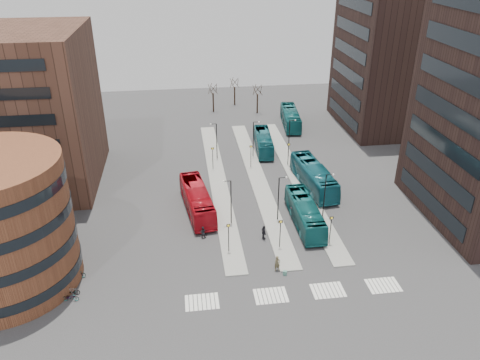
{
  "coord_description": "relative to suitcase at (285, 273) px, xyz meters",
  "views": [
    {
      "loc": [
        -9.02,
        -32.15,
        32.18
      ],
      "look_at": [
        -1.97,
        20.29,
        5.0
      ],
      "focal_mm": 35.0,
      "sensor_mm": 36.0,
      "label": 1
    }
  ],
  "objects": [
    {
      "name": "commuter_b",
      "position": [
        -1.07,
        7.05,
        0.66
      ],
      "size": [
        0.7,
        1.15,
        1.84
      ],
      "primitive_type": "imported",
      "rotation": [
        0.0,
        0.0,
        1.82
      ],
      "color": "black",
      "rests_on": "ground"
    },
    {
      "name": "sign_poles",
      "position": [
        0.45,
        15.94,
        2.15
      ],
      "size": [
        12.45,
        22.12,
        3.65
      ],
      "color": "black",
      "rests_on": "ground"
    },
    {
      "name": "bicycle_near",
      "position": [
        -22.15,
        -1.13,
        0.18
      ],
      "size": [
        1.72,
        0.75,
        0.87
      ],
      "primitive_type": "imported",
      "rotation": [
        0.0,
        0.0,
        1.47
      ],
      "color": "gray",
      "rests_on": "ground"
    },
    {
      "name": "island_right",
      "position": [
        6.85,
        22.94,
        -0.18
      ],
      "size": [
        2.5,
        45.0,
        0.15
      ],
      "primitive_type": "cube",
      "color": "gray",
      "rests_on": "ground"
    },
    {
      "name": "tower_far",
      "position": [
        30.83,
        42.94,
        14.74
      ],
      "size": [
        20.12,
        20.0,
        30.0
      ],
      "color": "black",
      "rests_on": "ground"
    },
    {
      "name": "bare_trees",
      "position": [
        1.51,
        55.61,
        2.47
      ],
      "size": [
        10.97,
        8.14,
        5.9
      ],
      "color": "black",
      "rests_on": "ground"
    },
    {
      "name": "red_bus",
      "position": [
        -8.65,
        14.73,
        1.43
      ],
      "size": [
        4.44,
        12.4,
        3.38
      ],
      "primitive_type": "imported",
      "rotation": [
        0.0,
        0.0,
        0.13
      ],
      "color": "#B00D19",
      "rests_on": "ground"
    },
    {
      "name": "bicycle_mid",
      "position": [
        -22.15,
        -0.23,
        0.21
      ],
      "size": [
        1.59,
        0.57,
        0.94
      ],
      "primitive_type": "imported",
      "rotation": [
        0.0,
        0.0,
        1.49
      ],
      "color": "gray",
      "rests_on": "ground"
    },
    {
      "name": "lamp_posts",
      "position": [
        1.48,
        20.94,
        3.32
      ],
      "size": [
        14.04,
        20.24,
        6.12
      ],
      "color": "black",
      "rests_on": "ground"
    },
    {
      "name": "bicycle_far",
      "position": [
        -22.15,
        2.41,
        0.22
      ],
      "size": [
        1.87,
        0.8,
        0.96
      ],
      "primitive_type": "imported",
      "rotation": [
        0.0,
        0.0,
        1.66
      ],
      "color": "gray",
      "rests_on": "ground"
    },
    {
      "name": "commuter_c",
      "position": [
        3.48,
        11.2,
        0.63
      ],
      "size": [
        0.96,
        1.29,
        1.78
      ],
      "primitive_type": "imported",
      "rotation": [
        0.0,
        0.0,
        4.43
      ],
      "color": "black",
      "rests_on": "ground"
    },
    {
      "name": "island_left",
      "position": [
        -5.15,
        22.94,
        -0.18
      ],
      "size": [
        2.5,
        45.0,
        0.15
      ],
      "primitive_type": "cube",
      "color": "gray",
      "rests_on": "ground"
    },
    {
      "name": "suitcase",
      "position": [
        0.0,
        0.0,
        0.0
      ],
      "size": [
        0.5,
        0.45,
        0.51
      ],
      "primitive_type": "cube",
      "rotation": [
        0.0,
        0.0,
        -0.36
      ],
      "color": "navy",
      "rests_on": "ground"
    },
    {
      "name": "crosswalk_stripes",
      "position": [
        0.6,
        -3.06,
        -0.25
      ],
      "size": [
        22.35,
        2.4,
        0.01
      ],
      "color": "silver",
      "rests_on": "ground"
    },
    {
      "name": "commuter_a",
      "position": [
        -8.33,
        8.29,
        0.52
      ],
      "size": [
        0.82,
        0.67,
        1.55
      ],
      "primitive_type": "imported",
      "rotation": [
        0.0,
        0.0,
        3.02
      ],
      "color": "black",
      "rests_on": "ground"
    },
    {
      "name": "island_mid",
      "position": [
        0.85,
        22.94,
        -0.18
      ],
      "size": [
        2.5,
        45.0,
        0.15
      ],
      "primitive_type": "cube",
      "color": "gray",
      "rests_on": "ground"
    },
    {
      "name": "teal_bus_c",
      "position": [
        8.44,
        19.24,
        1.51
      ],
      "size": [
        4.14,
        12.94,
        3.54
      ],
      "primitive_type": "imported",
      "rotation": [
        0.0,
        0.0,
        0.09
      ],
      "color": "#155A69",
      "rests_on": "ground"
    },
    {
      "name": "teal_bus_a",
      "position": [
        4.64,
        9.71,
        1.33
      ],
      "size": [
        2.69,
        11.43,
        3.18
      ],
      "primitive_type": "imported",
      "rotation": [
        0.0,
        0.0,
        0.0
      ],
      "color": "#12595B",
      "rests_on": "ground"
    },
    {
      "name": "traveller",
      "position": [
        -0.69,
        0.87,
        0.66
      ],
      "size": [
        0.73,
        0.53,
        1.83
      ],
      "primitive_type": "imported",
      "rotation": [
        0.0,
        0.0,
        0.15
      ],
      "color": "brown",
      "rests_on": "ground"
    },
    {
      "name": "ground",
      "position": [
        -1.15,
        -7.06,
        -0.26
      ],
      "size": [
        160.0,
        160.0,
        0.0
      ],
      "primitive_type": "plane",
      "color": "#2E2E31",
      "rests_on": "ground"
    },
    {
      "name": "teal_bus_b",
      "position": [
        3.67,
        33.6,
        1.24
      ],
      "size": [
        3.39,
        10.9,
        2.99
      ],
      "primitive_type": "imported",
      "rotation": [
        0.0,
        0.0,
        -0.08
      ],
      "color": "#12535D",
      "rests_on": "ground"
    },
    {
      "name": "teal_bus_d",
      "position": [
        10.94,
        44.51,
        1.39
      ],
      "size": [
        4.01,
        12.04,
        3.29
      ],
      "primitive_type": "imported",
      "rotation": [
        0.0,
        0.0,
        -0.11
      ],
      "color": "#135C60",
      "rests_on": "ground"
    }
  ]
}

